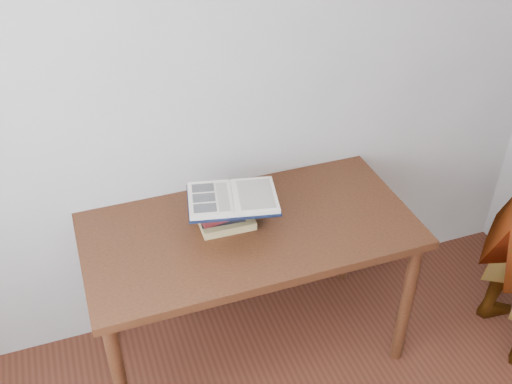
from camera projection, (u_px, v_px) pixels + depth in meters
name	position (u px, v px, depth m)	size (l,w,h in m)	color
room_shell	(439.00, 330.00, 1.09)	(3.54, 3.54, 2.62)	beige
desk	(250.00, 244.00, 2.71)	(1.48, 0.74, 0.79)	#4E2913
book_stack	(224.00, 213.00, 2.64)	(0.26, 0.19, 0.12)	tan
open_book	(233.00, 199.00, 2.60)	(0.44, 0.35, 0.03)	black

